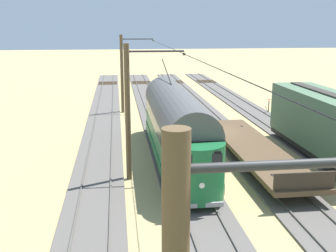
# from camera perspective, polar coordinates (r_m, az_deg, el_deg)

# --- Properties ---
(ground_plane) EXTENTS (220.00, 220.00, 0.00)m
(ground_plane) POSITION_cam_1_polar(r_m,az_deg,el_deg) (28.34, 4.82, -2.64)
(ground_plane) COLOR tan
(track_streetcar_siding) EXTENTS (2.80, 80.00, 0.18)m
(track_streetcar_siding) POSITION_cam_1_polar(r_m,az_deg,el_deg) (30.75, 17.35, -1.82)
(track_streetcar_siding) COLOR #56514C
(track_streetcar_siding) RESTS_ON ground
(track_adjacent_siding) EXTENTS (2.80, 80.00, 0.18)m
(track_adjacent_siding) POSITION_cam_1_polar(r_m,az_deg,el_deg) (29.17, 9.11, -2.18)
(track_adjacent_siding) COLOR #56514C
(track_adjacent_siding) RESTS_ON ground
(track_third_siding) EXTENTS (2.80, 80.00, 0.18)m
(track_third_siding) POSITION_cam_1_polar(r_m,az_deg,el_deg) (28.25, 0.12, -2.53)
(track_third_siding) COLOR #56514C
(track_third_siding) RESTS_ON ground
(track_outer_siding) EXTENTS (2.80, 80.00, 0.18)m
(track_outer_siding) POSITION_cam_1_polar(r_m,az_deg,el_deg) (28.07, -9.22, -2.83)
(track_outer_siding) COLOR #56514C
(track_outer_siding) RESTS_ON ground
(vintage_streetcar) EXTENTS (2.65, 15.51, 5.36)m
(vintage_streetcar) POSITION_cam_1_polar(r_m,az_deg,el_deg) (24.61, 1.07, 0.27)
(vintage_streetcar) COLOR #196033
(vintage_streetcar) RESTS_ON ground
(boxcar_adjacent) EXTENTS (2.96, 11.39, 3.85)m
(boxcar_adjacent) POSITION_cam_1_polar(r_m,az_deg,el_deg) (26.69, 21.27, 0.20)
(boxcar_adjacent) COLOR #4C6B4C
(boxcar_adjacent) RESTS_ON ground
(flatcar_far_siding) EXTENTS (2.80, 13.81, 1.60)m
(flatcar_far_siding) POSITION_cam_1_polar(r_m,az_deg,el_deg) (25.06, 11.86, -3.08)
(flatcar_far_siding) COLOR brown
(flatcar_far_siding) RESTS_ON ground
(catenary_pole_foreground) EXTENTS (3.12, 0.28, 7.11)m
(catenary_pole_foreground) POSITION_cam_1_polar(r_m,az_deg,el_deg) (38.32, -6.22, 7.35)
(catenary_pole_foreground) COLOR brown
(catenary_pole_foreground) RESTS_ON ground
(catenary_pole_mid_near) EXTENTS (3.12, 0.28, 7.11)m
(catenary_pole_mid_near) POSITION_cam_1_polar(r_m,az_deg,el_deg) (21.31, -5.32, 2.16)
(catenary_pole_mid_near) COLOR brown
(catenary_pole_mid_near) RESTS_ON ground
(overhead_wire_run) EXTENTS (2.92, 55.65, 0.18)m
(overhead_wire_run) POSITION_cam_1_polar(r_m,az_deg,el_deg) (13.60, 7.38, 7.55)
(overhead_wire_run) COLOR black
(overhead_wire_run) RESTS_ON ground
(switch_stand) EXTENTS (0.50, 0.30, 1.24)m
(switch_stand) POSITION_cam_1_polar(r_m,az_deg,el_deg) (39.50, 13.68, 2.78)
(switch_stand) COLOR black
(switch_stand) RESTS_ON ground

